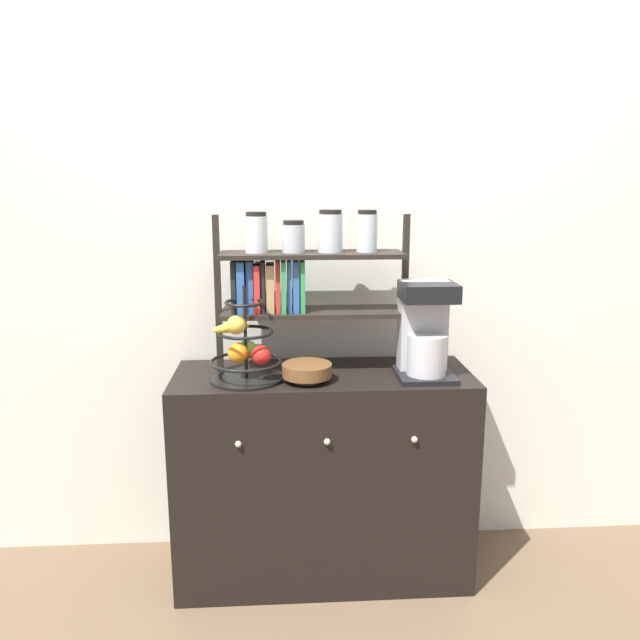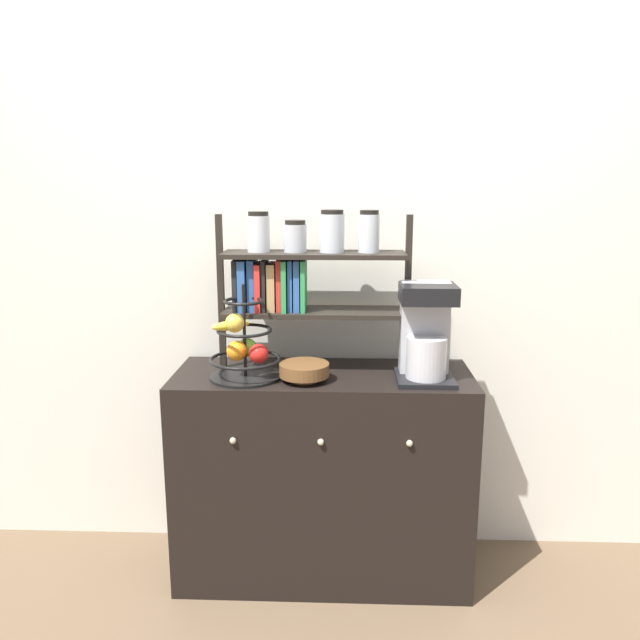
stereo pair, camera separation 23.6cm
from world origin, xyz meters
TOP-DOWN VIEW (x-y plane):
  - ground_plane at (0.00, 0.00)m, footprint 12.00×12.00m
  - wall_back at (0.00, 0.48)m, footprint 7.00×0.05m
  - sideboard at (0.00, 0.22)m, footprint 1.15×0.46m
  - coffee_maker at (0.38, 0.17)m, footprint 0.21×0.22m
  - fruit_stand at (-0.29, 0.15)m, footprint 0.27×0.27m
  - wooden_bowl at (-0.07, 0.12)m, footprint 0.19×0.19m
  - shelf_hutch at (-0.10, 0.28)m, footprint 0.74×0.20m

SIDE VIEW (x-z plane):
  - ground_plane at x=0.00m, z-range 0.00..0.00m
  - sideboard at x=0.00m, z-range 0.00..0.85m
  - wooden_bowl at x=-0.07m, z-range 0.85..0.92m
  - fruit_stand at x=-0.29m, z-range 0.79..1.14m
  - coffee_maker at x=0.38m, z-range 0.84..1.21m
  - shelf_hutch at x=-0.10m, z-range 0.92..1.55m
  - wall_back at x=0.00m, z-range 0.00..2.60m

